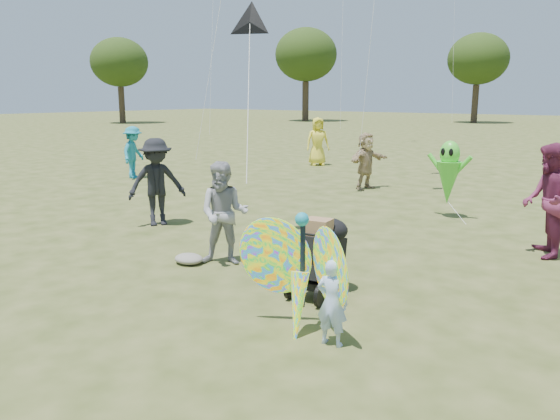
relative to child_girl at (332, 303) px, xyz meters
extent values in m
plane|color=#51592B|center=(-1.49, -0.23, -0.49)|extent=(160.00, 160.00, 0.00)
imported|color=#ABC8F3|center=(0.00, 0.00, 0.00)|extent=(0.39, 0.28, 0.98)
imported|color=#9B9BA0|center=(-2.97, 1.47, 0.35)|extent=(1.03, 0.97, 1.69)
ellipsoid|color=gray|center=(-3.46, 1.11, -0.41)|extent=(0.50, 0.41, 0.16)
imported|color=black|center=(-5.99, 2.62, 0.43)|extent=(1.20, 1.38, 1.85)
imported|color=tan|center=(-4.73, 9.40, 0.34)|extent=(0.77, 1.61, 1.67)
imported|color=#712548|center=(1.07, 5.10, 0.48)|extent=(1.04, 1.15, 1.95)
imported|color=yellow|center=(-8.97, 13.23, 0.45)|extent=(1.06, 1.08, 1.88)
imported|color=teal|center=(-11.94, 6.63, 0.37)|extent=(1.04, 1.28, 1.72)
cube|color=black|center=(-0.95, 1.20, 0.06)|extent=(0.58, 0.92, 0.71)
cube|color=black|center=(-0.95, 1.20, -0.27)|extent=(0.51, 0.74, 0.10)
ellipsoid|color=black|center=(-0.95, 1.45, 0.39)|extent=(0.51, 0.45, 0.33)
cylinder|color=black|center=(-1.19, 0.85, -0.34)|extent=(0.09, 0.30, 0.30)
cylinder|color=black|center=(-0.71, 0.85, -0.34)|extent=(0.09, 0.30, 0.30)
cylinder|color=black|center=(-0.95, 1.65, -0.38)|extent=(0.08, 0.23, 0.22)
cylinder|color=black|center=(-0.95, 0.72, 0.49)|extent=(0.44, 0.10, 0.03)
cube|color=#A87A51|center=(-0.95, 1.15, 0.47)|extent=(0.38, 0.33, 0.26)
ellipsoid|color=#FA5627|center=(-0.86, 0.10, 0.35)|extent=(0.98, 0.71, 1.24)
ellipsoid|color=#FA5627|center=(-0.10, 0.10, 0.35)|extent=(0.98, 0.71, 1.24)
cylinder|color=black|center=(-0.48, 0.12, 0.30)|extent=(0.06, 0.06, 1.00)
cone|color=#FA5627|center=(-0.43, -0.05, -0.19)|extent=(0.36, 0.49, 0.93)
sphere|color=teal|center=(-0.48, 0.10, 0.85)|extent=(0.16, 0.16, 0.16)
cone|color=black|center=(-3.78, 3.11, 3.52)|extent=(0.89, 0.62, 0.81)
cylinder|color=silver|center=(-3.18, 2.34, 2.19)|extent=(1.23, 1.56, 2.66)
cone|color=#4BDB33|center=(-1.38, 7.05, 0.31)|extent=(0.56, 0.56, 0.95)
ellipsoid|color=#4BDB33|center=(-1.38, 7.05, 0.96)|extent=(0.44, 0.39, 0.57)
ellipsoid|color=black|center=(-1.47, 6.87, 1.01)|extent=(0.10, 0.05, 0.17)
ellipsoid|color=black|center=(-1.29, 6.87, 1.01)|extent=(0.10, 0.05, 0.17)
cylinder|color=#4BDB33|center=(-1.68, 7.05, 0.71)|extent=(0.43, 0.10, 0.49)
cylinder|color=#4BDB33|center=(-1.08, 7.05, 0.71)|extent=(0.43, 0.10, 0.49)
cylinder|color=silver|center=(-1.08, 6.85, -0.29)|extent=(0.61, 0.41, 0.41)
cylinder|color=#3A2D21|center=(-31.49, 44.77, 1.61)|extent=(0.70, 0.70, 4.20)
ellipsoid|color=#2B4214|center=(-31.49, 44.77, 6.51)|extent=(6.60, 6.60, 5.61)
cylinder|color=#3A2D21|center=(-15.49, 51.77, 1.40)|extent=(0.63, 0.63, 3.78)
ellipsoid|color=#2B4214|center=(-15.49, 51.77, 5.81)|extent=(5.94, 5.94, 5.05)
cylinder|color=#3A2D21|center=(-43.49, 29.77, 1.29)|extent=(0.59, 0.59, 3.57)
ellipsoid|color=#2B4214|center=(-43.49, 29.77, 5.46)|extent=(5.61, 5.61, 4.77)
camera|label=1|loc=(2.96, -4.81, 2.21)|focal=35.00mm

